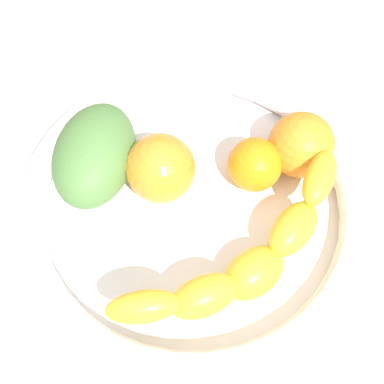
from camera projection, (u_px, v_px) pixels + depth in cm
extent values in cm
cube|color=#B6A299|center=(192.00, 222.00, 51.70)|extent=(120.00, 120.00, 3.00)
cylinder|color=white|center=(192.00, 211.00, 49.68)|extent=(30.33, 30.33, 1.63)
torus|color=white|center=(192.00, 201.00, 47.82)|extent=(32.16, 32.16, 2.62)
ellipsoid|color=yellow|center=(143.00, 307.00, 39.50)|extent=(6.03, 5.82, 2.57)
ellipsoid|color=yellow|center=(204.00, 296.00, 41.36)|extent=(6.67, 5.59, 3.26)
ellipsoid|color=yellow|center=(253.00, 273.00, 43.76)|extent=(6.56, 5.15, 3.95)
ellipsoid|color=yellow|center=(293.00, 229.00, 44.18)|extent=(5.93, 3.45, 3.26)
ellipsoid|color=yellow|center=(320.00, 178.00, 44.96)|extent=(6.31, 4.13, 2.57)
sphere|color=orange|center=(255.00, 165.00, 48.24)|extent=(5.11, 5.11, 5.11)
sphere|color=orange|center=(301.00, 145.00, 48.63)|extent=(6.24, 6.24, 6.24)
sphere|color=orange|center=(163.00, 166.00, 47.42)|extent=(6.43, 6.43, 6.43)
ellipsoid|color=#508041|center=(95.00, 155.00, 48.09)|extent=(13.23, 11.82, 6.24)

